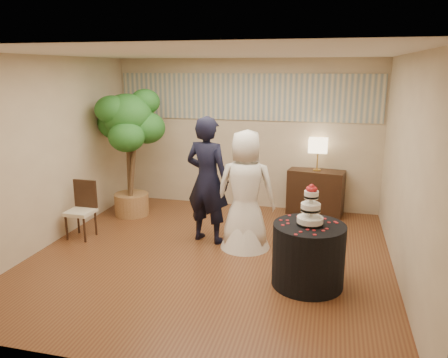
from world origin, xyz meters
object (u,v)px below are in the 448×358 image
(wedding_cake, at_px, (311,205))
(cake_table, at_px, (308,255))
(console, at_px, (316,192))
(ficus_tree, at_px, (129,153))
(side_chair, at_px, (80,210))
(groom, at_px, (207,180))
(table_lamp, at_px, (318,155))
(bride, at_px, (246,190))

(wedding_cake, bearing_deg, cake_table, -90.00)
(wedding_cake, height_order, console, wedding_cake)
(ficus_tree, bearing_deg, wedding_cake, -30.63)
(console, height_order, side_chair, side_chair)
(side_chair, bearing_deg, ficus_tree, 78.90)
(groom, bearing_deg, console, -118.24)
(table_lamp, height_order, side_chair, table_lamp)
(groom, xyz_separation_m, side_chair, (-1.98, -0.37, -0.52))
(groom, distance_m, ficus_tree, 1.92)
(table_lamp, bearing_deg, side_chair, -149.43)
(wedding_cake, bearing_deg, groom, 145.73)
(groom, height_order, bride, groom)
(bride, height_order, console, bride)
(console, height_order, table_lamp, table_lamp)
(wedding_cake, xyz_separation_m, side_chair, (-3.57, 0.72, -0.59))
(wedding_cake, distance_m, table_lamp, 2.81)
(groom, xyz_separation_m, ficus_tree, (-1.70, 0.87, 0.19))
(console, bearing_deg, side_chair, -140.41)
(table_lamp, distance_m, ficus_tree, 3.37)
(wedding_cake, bearing_deg, ficus_tree, 149.37)
(bride, distance_m, ficus_tree, 2.53)
(table_lamp, bearing_deg, wedding_cake, -89.32)
(cake_table, distance_m, console, 2.81)
(table_lamp, xyz_separation_m, ficus_tree, (-3.26, -0.86, 0.04))
(groom, distance_m, table_lamp, 2.33)
(groom, bearing_deg, bride, -176.29)
(console, distance_m, side_chair, 4.11)
(bride, xyz_separation_m, console, (0.95, 1.83, -0.48))
(side_chair, bearing_deg, console, 32.10)
(console, relative_size, side_chair, 1.10)
(cake_table, distance_m, side_chair, 3.64)
(groom, bearing_deg, table_lamp, -118.24)
(wedding_cake, xyz_separation_m, ficus_tree, (-3.29, 1.95, 0.12))
(wedding_cake, height_order, side_chair, wedding_cake)
(console, bearing_deg, groom, -123.16)
(bride, xyz_separation_m, ficus_tree, (-2.31, 0.98, 0.27))
(groom, relative_size, bride, 1.09)
(bride, distance_m, cake_table, 1.47)
(groom, distance_m, side_chair, 2.08)
(console, xyz_separation_m, table_lamp, (0.00, 0.00, 0.70))
(console, bearing_deg, ficus_tree, -156.28)
(ficus_tree, bearing_deg, side_chair, -102.63)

